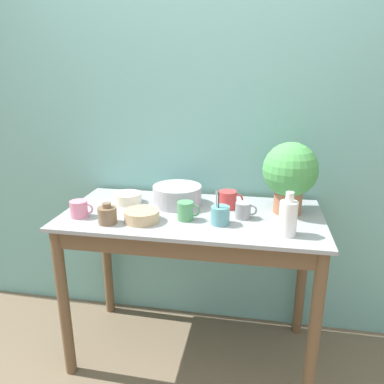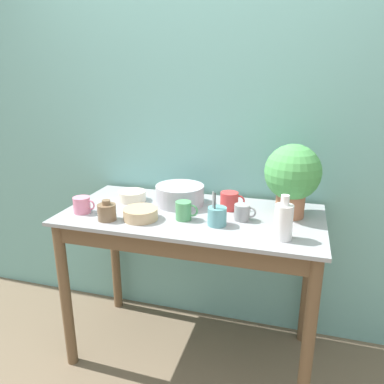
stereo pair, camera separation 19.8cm
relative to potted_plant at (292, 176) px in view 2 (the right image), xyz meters
name	(u,v)px [view 2 (the right image)]	position (x,y,z in m)	size (l,w,h in m)	color
wall_back	(210,145)	(-0.51, 0.29, 0.08)	(6.00, 0.05, 2.40)	#70ADA8
counter_table	(191,245)	(-0.51, -0.13, -0.40)	(1.39, 0.68, 0.90)	brown
potted_plant	(292,176)	(0.00, 0.00, 0.00)	(0.29, 0.29, 0.38)	#A36647
bowl_wash_large	(180,195)	(-0.61, 0.01, -0.17)	(0.28, 0.28, 0.11)	#A8A8B2
bottle_tall	(283,221)	(-0.02, -0.31, -0.13)	(0.08, 0.08, 0.21)	white
bottle_short	(107,212)	(-0.90, -0.32, -0.18)	(0.10, 0.10, 0.11)	brown
mug_green	(184,211)	(-0.52, -0.20, -0.17)	(0.12, 0.08, 0.10)	#4C935B
mug_grey	(242,212)	(-0.23, -0.13, -0.18)	(0.11, 0.08, 0.08)	gray
mug_pink	(82,205)	(-1.08, -0.26, -0.18)	(0.13, 0.09, 0.09)	pink
mug_red	(230,201)	(-0.32, 0.01, -0.17)	(0.14, 0.10, 0.10)	#C63838
bowl_small_tan	(140,214)	(-0.74, -0.26, -0.19)	(0.18, 0.18, 0.06)	tan
bowl_small_cream	(132,196)	(-0.90, -0.01, -0.19)	(0.16, 0.16, 0.06)	beige
utensil_cup	(217,216)	(-0.34, -0.23, -0.17)	(0.09, 0.09, 0.17)	#569399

